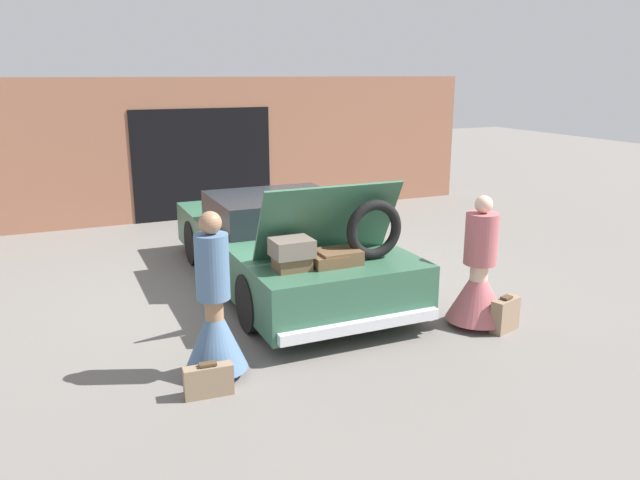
{
  "coord_description": "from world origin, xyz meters",
  "views": [
    {
      "loc": [
        -2.88,
        -7.84,
        2.88
      ],
      "look_at": [
        0.0,
        -1.3,
        0.95
      ],
      "focal_mm": 35.0,
      "sensor_mm": 36.0,
      "label": 1
    }
  ],
  "objects": [
    {
      "name": "car",
      "position": [
        -0.0,
        -0.01,
        0.58
      ],
      "size": [
        2.02,
        4.8,
        1.68
      ],
      "color": "#336047",
      "rests_on": "ground_plane"
    },
    {
      "name": "garage_wall_back",
      "position": [
        0.0,
        4.61,
        1.39
      ],
      "size": [
        12.0,
        0.14,
        2.8
      ],
      "color": "#9E664C",
      "rests_on": "ground_plane"
    },
    {
      "name": "suitcase_beside_left_person",
      "position": [
        -1.73,
        -2.69,
        0.15
      ],
      "size": [
        0.46,
        0.16,
        0.33
      ],
      "color": "#8C7259",
      "rests_on": "ground_plane"
    },
    {
      "name": "ground_plane",
      "position": [
        0.0,
        0.0,
        0.0
      ],
      "size": [
        40.0,
        40.0,
        0.0
      ],
      "primitive_type": "plane",
      "color": "slate"
    },
    {
      "name": "person_left",
      "position": [
        -1.56,
        -2.33,
        0.59
      ],
      "size": [
        0.61,
        0.61,
        1.65
      ],
      "rotation": [
        0.0,
        0.0,
        -1.42
      ],
      "color": "#997051",
      "rests_on": "ground_plane"
    },
    {
      "name": "suitcase_beside_right_person",
      "position": [
        1.75,
        -2.59,
        0.2
      ],
      "size": [
        0.42,
        0.27,
        0.42
      ],
      "color": "#8C7259",
      "rests_on": "ground_plane"
    },
    {
      "name": "person_right",
      "position": [
        1.56,
        -2.31,
        0.54
      ],
      "size": [
        0.71,
        0.71,
        1.55
      ],
      "rotation": [
        0.0,
        0.0,
        1.68
      ],
      "color": "beige",
      "rests_on": "ground_plane"
    }
  ]
}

